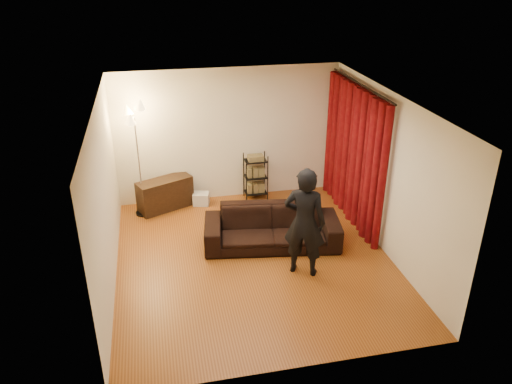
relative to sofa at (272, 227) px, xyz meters
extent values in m
plane|color=brown|center=(-0.41, -0.40, -0.34)|extent=(5.00, 5.00, 0.00)
plane|color=white|center=(-0.41, -0.40, 2.36)|extent=(5.00, 5.00, 0.00)
plane|color=beige|center=(-0.41, 2.10, 1.01)|extent=(5.00, 0.00, 5.00)
plane|color=beige|center=(-0.41, -2.90, 1.01)|extent=(5.00, 0.00, 5.00)
plane|color=beige|center=(-2.66, -0.40, 1.01)|extent=(0.00, 5.00, 5.00)
plane|color=beige|center=(1.84, -0.40, 1.01)|extent=(0.00, 5.00, 5.00)
cylinder|color=black|center=(1.74, 0.73, 2.24)|extent=(0.04, 2.65, 0.04)
imported|color=black|center=(0.00, 0.00, 0.00)|extent=(2.44, 1.25, 0.68)
imported|color=black|center=(0.29, -0.91, 0.56)|extent=(0.79, 0.69, 1.80)
cube|color=#311F11|center=(-1.76, 1.79, -0.03)|extent=(1.15, 0.81, 0.63)
camera|label=1|loc=(-1.84, -7.32, 4.30)|focal=35.00mm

